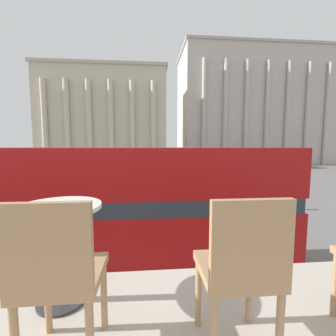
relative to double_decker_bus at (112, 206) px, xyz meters
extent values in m
cylinder|color=black|center=(4.26, 1.20, -1.80)|extent=(1.00, 0.22, 1.00)
cylinder|color=black|center=(4.26, -1.20, -1.80)|extent=(1.00, 0.22, 1.00)
cube|color=#B71414|center=(0.00, 0.00, -0.92)|extent=(11.33, 2.41, 1.74)
cube|color=#2D3842|center=(0.00, 0.00, 0.17)|extent=(11.10, 2.43, 0.45)
cube|color=#B71414|center=(0.00, 0.00, 1.11)|extent=(11.33, 2.41, 1.43)
cylinder|color=#2D2D30|center=(0.49, -5.39, 0.73)|extent=(0.36, 0.36, 0.02)
cylinder|color=#2D2D30|center=(0.49, -5.39, 1.08)|extent=(0.07, 0.07, 0.68)
cylinder|color=silver|center=(0.49, -5.39, 1.44)|extent=(0.60, 0.60, 0.03)
cylinder|color=#A87F56|center=(0.51, -5.68, 0.94)|extent=(0.04, 0.04, 0.44)
cylinder|color=#A87F56|center=(0.85, -5.68, 0.94)|extent=(0.04, 0.04, 0.44)
cube|color=#A87F56|center=(0.68, -5.85, 1.19)|extent=(0.40, 0.40, 0.05)
cube|color=#A87F56|center=(0.68, -6.03, 1.42)|extent=(0.40, 0.04, 0.42)
cylinder|color=#A87F56|center=(1.45, -5.70, 0.94)|extent=(0.04, 0.04, 0.44)
cylinder|color=#A87F56|center=(1.79, -5.70, 0.94)|extent=(0.04, 0.04, 0.44)
cylinder|color=#A87F56|center=(1.79, -6.04, 0.94)|extent=(0.04, 0.04, 0.44)
cube|color=#A87F56|center=(1.62, -5.87, 1.19)|extent=(0.40, 0.40, 0.05)
cube|color=#A87F56|center=(1.62, -6.05, 1.42)|extent=(0.40, 0.04, 0.42)
cylinder|color=#A87F56|center=(2.38, -5.71, 0.94)|extent=(0.04, 0.04, 0.44)
cube|color=beige|center=(-6.85, 38.92, 6.63)|extent=(22.51, 12.33, 17.85)
cube|color=#B7AD93|center=(-6.85, 38.92, 15.80)|extent=(23.11, 12.93, 0.50)
cylinder|color=beige|center=(-15.85, 32.31, 5.29)|extent=(0.90, 0.90, 15.17)
cylinder|color=beige|center=(-12.25, 32.31, 5.29)|extent=(0.90, 0.90, 15.17)
cylinder|color=beige|center=(-8.65, 32.31, 5.29)|extent=(0.90, 0.90, 15.17)
cylinder|color=beige|center=(-5.04, 32.31, 5.29)|extent=(0.90, 0.90, 15.17)
cylinder|color=beige|center=(-1.44, 32.31, 5.29)|extent=(0.90, 0.90, 15.17)
cylinder|color=beige|center=(2.16, 32.31, 5.29)|extent=(0.90, 0.90, 15.17)
cube|color=#BCB2A8|center=(26.13, 46.91, 10.47)|extent=(33.81, 15.22, 25.54)
cube|color=#ADA399|center=(26.13, 46.91, 23.49)|extent=(34.41, 15.82, 0.50)
cylinder|color=#BCB2A8|center=(12.61, 38.85, 8.56)|extent=(0.90, 0.90, 21.71)
cylinder|color=#BCB2A8|center=(17.12, 38.85, 8.56)|extent=(0.90, 0.90, 21.71)
cylinder|color=#BCB2A8|center=(21.63, 38.85, 8.56)|extent=(0.90, 0.90, 21.71)
cylinder|color=#BCB2A8|center=(26.13, 38.85, 8.56)|extent=(0.90, 0.90, 21.71)
cylinder|color=#BCB2A8|center=(30.64, 38.85, 8.56)|extent=(0.90, 0.90, 21.71)
cylinder|color=#BCB2A8|center=(35.15, 38.85, 8.56)|extent=(0.90, 0.90, 21.71)
cylinder|color=#BCB2A8|center=(39.66, 38.85, 8.56)|extent=(0.90, 0.90, 21.71)
cylinder|color=black|center=(6.92, 6.65, -0.68)|extent=(0.12, 0.12, 3.23)
cube|color=black|center=(7.10, 6.65, 0.48)|extent=(0.20, 0.24, 0.70)
sphere|color=green|center=(7.21, 6.65, 0.63)|extent=(0.14, 0.14, 0.14)
cylinder|color=black|center=(-4.97, 15.19, -0.33)|extent=(0.12, 0.12, 3.93)
cube|color=black|center=(-4.79, 15.19, 1.18)|extent=(0.20, 0.24, 0.70)
sphere|color=red|center=(-4.68, 15.19, 1.33)|extent=(0.14, 0.14, 0.14)
cylinder|color=black|center=(1.46, 23.04, -2.00)|extent=(0.60, 0.18, 0.60)
cylinder|color=black|center=(1.46, 21.29, -2.00)|extent=(0.60, 0.18, 0.60)
cylinder|color=black|center=(-1.34, 23.04, -2.00)|extent=(0.60, 0.18, 0.60)
cylinder|color=black|center=(-1.34, 21.29, -2.00)|extent=(0.60, 0.18, 0.60)
cube|color=#19234C|center=(0.06, 22.17, -1.72)|extent=(4.20, 1.75, 0.55)
cube|color=#2D3842|center=(-0.14, 22.17, -1.20)|extent=(1.89, 1.61, 0.50)
cylinder|color=black|center=(2.19, 12.72, -2.00)|extent=(0.60, 0.18, 0.60)
cylinder|color=black|center=(2.19, 10.97, -2.00)|extent=(0.60, 0.18, 0.60)
cylinder|color=black|center=(-0.61, 12.72, -2.00)|extent=(0.60, 0.18, 0.60)
cylinder|color=black|center=(-0.61, 10.97, -2.00)|extent=(0.60, 0.18, 0.60)
cube|color=silver|center=(0.79, 11.85, -1.72)|extent=(4.20, 1.75, 0.55)
cube|color=#2D3842|center=(0.59, 11.85, -1.20)|extent=(1.89, 1.61, 0.50)
cylinder|color=#282B33|center=(-3.29, 26.42, -1.89)|extent=(0.14, 0.14, 0.81)
cylinder|color=#282B33|center=(-3.11, 26.42, -1.89)|extent=(0.14, 0.14, 0.81)
cylinder|color=black|center=(-3.20, 26.42, -1.17)|extent=(0.32, 0.32, 0.64)
sphere|color=tan|center=(-3.20, 26.42, -0.74)|extent=(0.22, 0.22, 0.22)
cylinder|color=#282B33|center=(-2.58, 14.03, -1.86)|extent=(0.14, 0.14, 0.87)
cylinder|color=#282B33|center=(-2.40, 14.03, -1.86)|extent=(0.14, 0.14, 0.87)
cylinder|color=silver|center=(-2.49, 14.03, -1.08)|extent=(0.32, 0.32, 0.69)
sphere|color=tan|center=(-2.49, 14.03, -0.62)|extent=(0.24, 0.24, 0.24)
cylinder|color=#282B33|center=(-0.28, 19.75, -1.89)|extent=(0.14, 0.14, 0.81)
cylinder|color=#282B33|center=(-0.10, 19.75, -1.89)|extent=(0.14, 0.14, 0.81)
cylinder|color=yellow|center=(-0.19, 19.75, -1.16)|extent=(0.32, 0.32, 0.64)
sphere|color=tan|center=(-0.19, 19.75, -0.73)|extent=(0.22, 0.22, 0.22)
camera|label=1|loc=(1.13, -7.03, 1.88)|focal=24.00mm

